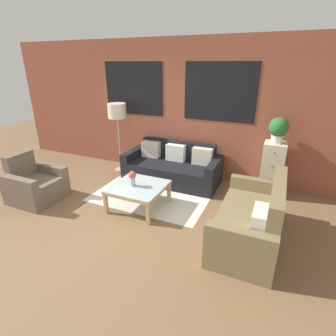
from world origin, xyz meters
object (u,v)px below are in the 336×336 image
(settee_vintage, at_px, (252,221))
(drawer_cabinet, at_px, (272,169))
(couch_dark, at_px, (173,168))
(floor_lamp, at_px, (117,113))
(coffee_table, at_px, (138,189))
(flower_vase, at_px, (132,177))
(potted_plant, at_px, (278,129))
(armchair_corner, at_px, (35,185))

(settee_vintage, relative_size, drawer_cabinet, 1.62)
(couch_dark, bearing_deg, floor_lamp, 177.52)
(coffee_table, xyz_separation_m, floor_lamp, (-1.24, 1.32, 0.96))
(floor_lamp, bearing_deg, couch_dark, -2.48)
(settee_vintage, height_order, drawer_cabinet, drawer_cabinet)
(settee_vintage, bearing_deg, flower_vase, 176.25)
(floor_lamp, height_order, drawer_cabinet, floor_lamp)
(coffee_table, xyz_separation_m, potted_plant, (2.00, 1.46, 0.91))
(couch_dark, height_order, floor_lamp, floor_lamp)
(armchair_corner, xyz_separation_m, flower_vase, (1.77, 0.46, 0.29))
(armchair_corner, height_order, potted_plant, potted_plant)
(potted_plant, relative_size, flower_vase, 1.71)
(potted_plant, bearing_deg, drawer_cabinet, -90.00)
(couch_dark, distance_m, settee_vintage, 2.28)
(couch_dark, distance_m, armchair_corner, 2.63)
(armchair_corner, bearing_deg, floor_lamp, 71.46)
(armchair_corner, bearing_deg, coffee_table, 15.25)
(couch_dark, xyz_separation_m, drawer_cabinet, (1.91, 0.20, 0.21))
(couch_dark, height_order, potted_plant, potted_plant)
(coffee_table, bearing_deg, settee_vintage, -5.17)
(potted_plant, bearing_deg, settee_vintage, -94.50)
(coffee_table, relative_size, floor_lamp, 0.57)
(settee_vintage, distance_m, floor_lamp, 3.59)
(settee_vintage, distance_m, armchair_corner, 3.74)
(floor_lamp, distance_m, drawer_cabinet, 3.34)
(drawer_cabinet, bearing_deg, potted_plant, 90.00)
(armchair_corner, height_order, coffee_table, armchair_corner)
(armchair_corner, relative_size, drawer_cabinet, 0.84)
(drawer_cabinet, relative_size, flower_vase, 3.81)
(couch_dark, height_order, flower_vase, couch_dark)
(drawer_cabinet, bearing_deg, floor_lamp, -177.48)
(settee_vintage, xyz_separation_m, potted_plant, (0.13, 1.63, 0.95))
(drawer_cabinet, height_order, potted_plant, potted_plant)
(coffee_table, relative_size, drawer_cabinet, 0.86)
(armchair_corner, bearing_deg, flower_vase, 14.63)
(flower_vase, bearing_deg, armchair_corner, -165.37)
(settee_vintage, height_order, floor_lamp, floor_lamp)
(settee_vintage, relative_size, coffee_table, 1.89)
(settee_vintage, height_order, armchair_corner, settee_vintage)
(couch_dark, bearing_deg, drawer_cabinet, 6.01)
(coffee_table, distance_m, potted_plant, 2.64)
(drawer_cabinet, distance_m, flower_vase, 2.57)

